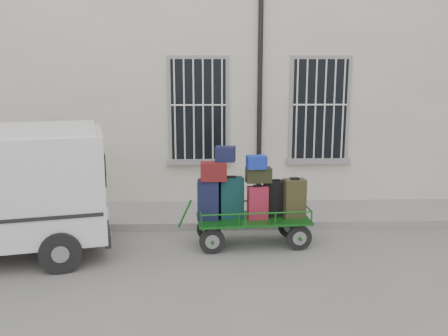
% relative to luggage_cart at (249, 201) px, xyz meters
% --- Properties ---
extents(ground, '(80.00, 80.00, 0.00)m').
position_rel_luggage_cart_xyz_m(ground, '(-0.53, -0.50, -0.84)').
color(ground, slate).
rests_on(ground, ground).
extents(building, '(24.00, 5.15, 6.00)m').
position_rel_luggage_cart_xyz_m(building, '(-0.53, 5.00, 2.16)').
color(building, beige).
rests_on(building, ground).
extents(sidewalk, '(24.00, 1.70, 0.15)m').
position_rel_luggage_cart_xyz_m(sidewalk, '(-0.53, 1.70, -0.77)').
color(sidewalk, gray).
rests_on(sidewalk, ground).
extents(luggage_cart, '(2.38, 1.06, 1.82)m').
position_rel_luggage_cart_xyz_m(luggage_cart, '(0.00, 0.00, 0.00)').
color(luggage_cart, black).
rests_on(luggage_cart, ground).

